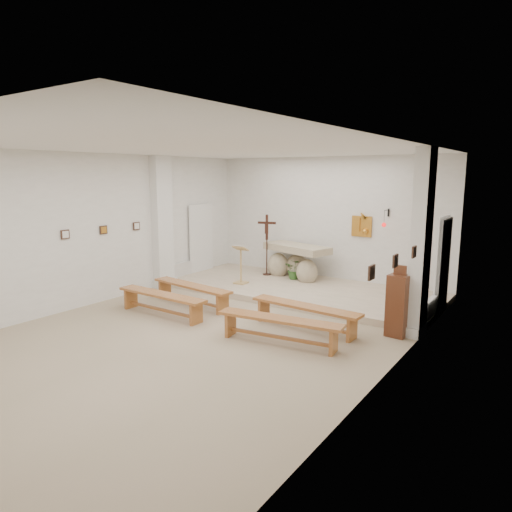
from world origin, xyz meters
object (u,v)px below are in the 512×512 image
Objects in this scene: bench_left_front at (192,290)px; bench_left_second at (161,299)px; donation_pedestal at (398,305)px; lectern at (241,264)px; bench_right_second at (279,324)px; altar at (296,264)px; bench_right_front at (305,311)px; crucifix_stand at (267,240)px.

bench_left_second is at bearing -83.59° from bench_left_front.
donation_pedestal is 0.58× the size of bench_left_front.
bench_right_second is (2.96, -2.84, -0.30)m from lectern.
donation_pedestal reaches higher than lectern.
altar is 4.59m from donation_pedestal.
bench_left_front is 2.98m from bench_right_front.
bench_left_front is 1.01× the size of bench_left_second.
bench_right_front is 3.13m from bench_left_second.
bench_left_second is (-4.59, -1.63, -0.23)m from donation_pedestal.
donation_pedestal is at bearing 25.53° from bench_right_front.
bench_right_second is at bearing -86.93° from bench_right_front.
lectern is at bearing -106.12° from crucifix_stand.
bench_left_front is at bearing -88.53° from altar.
crucifix_stand reaches higher than donation_pedestal.
crucifix_stand reaches higher than bench_right_front.
crucifix_stand is at bearing -151.60° from altar.
bench_right_second is at bearing -11.48° from bench_left_front.
lectern reaches higher than bench_right_front.
lectern reaches higher than bench_left_front.
bench_left_front and bench_right_second have the same top height.
crucifix_stand is at bearing 90.66° from bench_left_second.
lectern is at bearing -103.74° from altar.
crucifix_stand is 3.26m from bench_left_front.
bench_left_front is at bearing -166.56° from donation_pedestal.
lectern reaches higher than altar.
bench_left_front is 0.96m from bench_left_second.
bench_right_second is at bearing 0.82° from bench_left_second.
crucifix_stand reaches higher than altar.
altar is 3.97m from bench_right_front.
lectern is (-0.84, -1.47, 0.12)m from altar.
altar reaches higher than bench_left_second.
lectern is at bearing 128.15° from bench_right_second.
bench_right_second is (-0.00, -0.96, 0.00)m from bench_right_front.
donation_pedestal is 2.30m from bench_right_second.
altar is 0.90× the size of bench_right_second.
lectern is 0.44× the size of bench_left_front.
donation_pedestal is (4.58, -2.50, -0.56)m from crucifix_stand.
bench_right_front is at bearing -36.35° from lectern.
altar is 1.07m from crucifix_stand.
lectern is 0.45× the size of bench_right_front.
lectern is 0.60× the size of crucifix_stand.
altar is 1.21× the size of crucifix_stand.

